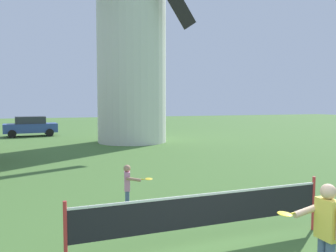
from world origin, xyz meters
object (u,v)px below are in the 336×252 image
(player_far, at_px, (128,185))
(parked_car_blue, at_px, (30,126))
(windmill, at_px, (131,22))
(tennis_net, at_px, (207,210))
(player_near, at_px, (326,228))

(player_far, relative_size, parked_car_blue, 0.28)
(player_far, bearing_deg, windmill, 75.38)
(tennis_net, distance_m, parked_car_blue, 23.41)
(windmill, relative_size, parked_car_blue, 4.09)
(windmill, xyz_separation_m, player_far, (-3.65, -13.98, -7.26))
(player_near, xyz_separation_m, player_far, (-1.86, 4.14, -0.18))
(tennis_net, height_order, player_near, player_near)
(player_near, distance_m, parked_car_blue, 25.24)
(player_near, distance_m, player_far, 4.55)
(tennis_net, relative_size, player_far, 4.36)
(player_far, bearing_deg, parked_car_blue, 98.05)
(windmill, bearing_deg, player_near, -95.63)
(windmill, xyz_separation_m, parked_car_blue, (-6.56, 6.66, -7.10))
(tennis_net, bearing_deg, parked_car_blue, 99.24)
(player_near, relative_size, parked_car_blue, 0.36)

